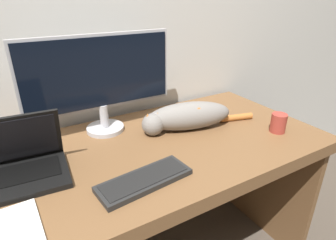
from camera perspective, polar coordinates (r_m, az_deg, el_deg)
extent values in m
cube|color=silver|center=(1.44, -14.87, 20.75)|extent=(6.40, 0.06, 2.60)
cube|color=brown|center=(1.21, -5.82, -7.30)|extent=(1.68, 0.77, 0.06)
cube|color=brown|center=(1.84, 18.29, -10.47)|extent=(0.04, 0.71, 0.71)
cylinder|color=#B2B2B7|center=(1.38, -12.60, -1.66)|extent=(0.18, 0.18, 0.02)
cylinder|color=#B2B2B7|center=(1.35, -12.85, 0.80)|extent=(0.04, 0.04, 0.11)
cube|color=#B2B2B7|center=(1.29, -13.80, 9.38)|extent=(0.68, 0.02, 0.33)
cube|color=black|center=(1.28, -13.66, 9.28)|extent=(0.65, 0.01, 0.31)
cube|color=black|center=(1.13, -27.08, -10.34)|extent=(0.31, 0.27, 0.02)
cube|color=black|center=(1.13, -27.21, -9.46)|extent=(0.25, 0.15, 0.00)
cube|color=black|center=(1.13, -28.29, -3.47)|extent=(0.30, 0.14, 0.22)
cube|color=black|center=(1.13, -28.27, -3.68)|extent=(0.27, 0.12, 0.19)
cube|color=black|center=(1.00, -4.80, -12.07)|extent=(0.35, 0.16, 0.02)
cube|color=black|center=(0.99, -4.82, -11.56)|extent=(0.32, 0.13, 0.00)
ellipsoid|color=gray|center=(1.34, 4.34, 0.87)|extent=(0.43, 0.24, 0.13)
ellipsoid|color=#AD662D|center=(1.33, 5.22, 2.40)|extent=(0.21, 0.15, 0.05)
sphere|color=gray|center=(1.29, -3.08, -0.89)|extent=(0.10, 0.10, 0.10)
cone|color=#AD662D|center=(1.27, -4.15, 0.73)|extent=(0.03, 0.03, 0.03)
cone|color=#AD662D|center=(1.27, -2.10, 0.96)|extent=(0.03, 0.03, 0.03)
cylinder|color=#AD662D|center=(1.49, 13.62, 0.52)|extent=(0.18, 0.08, 0.03)
cylinder|color=#9E382D|center=(1.41, 21.52, -0.56)|extent=(0.07, 0.07, 0.09)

